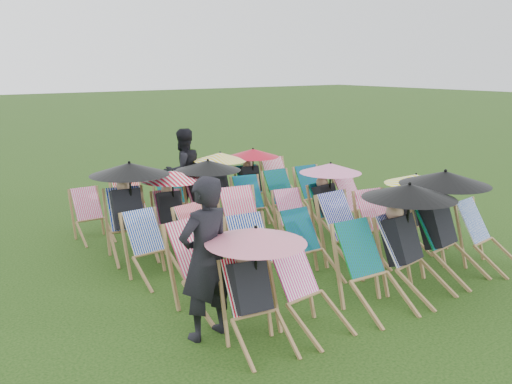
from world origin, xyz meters
TOP-DOWN VIEW (x-y plane):
  - ground at (0.00, 0.00)m, footprint 100.00×100.00m
  - deckchair_0 at (-1.99, -2.20)m, footprint 1.05×1.11m
  - deckchair_1 at (-1.32, -2.27)m, footprint 0.70×0.91m
  - deckchair_2 at (-0.36, -2.31)m, footprint 0.71×0.96m
  - deckchair_3 at (0.40, -2.23)m, footprint 1.18×1.27m
  - deckchair_4 at (1.28, -2.11)m, footprint 1.22×1.31m
  - deckchair_5 at (2.05, -2.28)m, footprint 0.72×0.92m
  - deckchair_6 at (-1.91, -1.12)m, footprint 0.80×1.02m
  - deckchair_7 at (-1.19, -1.16)m, footprint 0.74×0.95m
  - deckchair_8 at (-0.28, -1.12)m, footprint 0.61×0.84m
  - deckchair_9 at (0.49, -1.13)m, footprint 0.73×0.98m
  - deckchair_10 at (1.25, -1.03)m, footprint 0.75×0.96m
  - deckchair_11 at (1.99, -1.07)m, footprint 0.98×1.05m
  - deckchair_12 at (-2.01, 0.12)m, footprint 0.64×0.86m
  - deckchair_13 at (-1.26, -0.02)m, footprint 0.74×0.92m
  - deckchair_14 at (-0.50, 0.06)m, footprint 0.82×1.03m
  - deckchair_15 at (0.47, 0.08)m, footprint 0.70×0.88m
  - deckchair_16 at (1.30, 0.15)m, footprint 1.04×1.11m
  - deckchair_17 at (1.90, 0.07)m, footprint 0.71×0.91m
  - deckchair_18 at (-1.85, 1.21)m, footprint 1.19×1.27m
  - deckchair_19 at (-1.08, 1.30)m, footprint 1.01×1.07m
  - deckchair_20 at (-0.40, 1.28)m, footprint 1.09×1.14m
  - deckchair_21 at (0.46, 1.21)m, footprint 0.73×0.92m
  - deckchair_22 at (1.16, 1.15)m, footprint 0.65×0.89m
  - deckchair_23 at (1.88, 1.13)m, footprint 0.68×0.91m
  - deckchair_24 at (-2.03, 2.34)m, footprint 0.56×0.77m
  - deckchair_25 at (-1.27, 2.31)m, footprint 0.64×0.88m
  - deckchair_26 at (-0.49, 2.30)m, footprint 0.62×0.86m
  - deckchair_27 at (0.53, 2.38)m, footprint 1.01×1.06m
  - deckchair_28 at (1.26, 2.35)m, footprint 1.02×1.09m
  - deckchair_29 at (1.96, 2.32)m, footprint 0.71×0.93m
  - person_left at (-2.30, -1.72)m, footprint 0.69×0.50m
  - person_rear at (0.03, 2.96)m, footprint 0.84×0.68m

SIDE VIEW (x-z plane):
  - ground at x=0.00m, z-range 0.00..0.00m
  - deckchair_24 at x=-2.03m, z-range 0.00..0.82m
  - deckchair_15 at x=0.47m, z-range 0.00..0.86m
  - deckchair_12 at x=-2.01m, z-range 0.00..0.89m
  - deckchair_8 at x=-0.28m, z-range 0.00..0.90m
  - deckchair_13 at x=-1.26m, z-range 0.00..0.90m
  - deckchair_21 at x=0.46m, z-range 0.00..0.90m
  - deckchair_17 at x=1.90m, z-range 0.00..0.91m
  - deckchair_26 at x=-0.49m, z-range 0.00..0.92m
  - deckchair_1 at x=-1.32m, z-range 0.00..0.93m
  - deckchair_5 at x=2.05m, z-range 0.00..0.93m
  - deckchair_25 at x=-1.27m, z-range 0.00..0.93m
  - deckchair_29 at x=1.96m, z-range 0.00..0.95m
  - deckchair_23 at x=1.88m, z-range 0.00..0.95m
  - deckchair_22 at x=1.16m, z-range 0.00..0.95m
  - deckchair_10 at x=1.25m, z-range 0.00..0.95m
  - deckchair_7 at x=-1.19m, z-range 0.00..0.96m
  - deckchair_2 at x=-0.36m, z-range 0.00..1.00m
  - deckchair_6 at x=-1.91m, z-range 0.00..1.01m
  - deckchair_14 at x=-0.50m, z-range 0.00..1.02m
  - deckchair_9 at x=0.49m, z-range 0.00..1.03m
  - deckchair_11 at x=1.99m, z-range 0.03..1.19m
  - deckchair_19 at x=-1.08m, z-range 0.03..1.23m
  - deckchair_27 at x=0.53m, z-range 0.03..1.23m
  - deckchair_28 at x=1.26m, z-range 0.03..1.25m
  - deckchair_16 at x=1.30m, z-range 0.03..1.26m
  - deckchair_0 at x=-1.99m, z-range 0.03..1.28m
  - deckchair_20 at x=-0.40m, z-range 0.04..1.33m
  - deckchair_3 at x=0.40m, z-range 0.04..1.44m
  - deckchair_18 at x=-1.85m, z-range 0.04..1.45m
  - deckchair_4 at x=1.28m, z-range 0.04..1.48m
  - person_rear at x=0.03m, z-range 0.00..1.65m
  - person_left at x=-2.30m, z-range 0.00..1.75m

